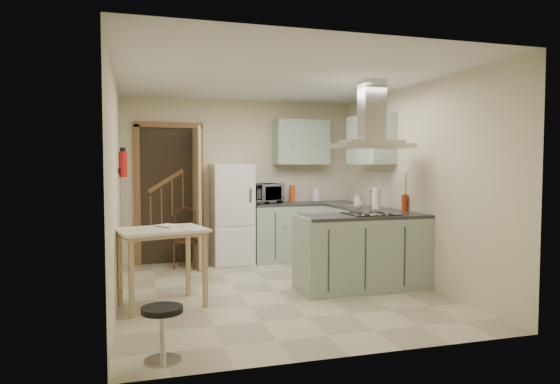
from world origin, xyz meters
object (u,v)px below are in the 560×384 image
object	(u,v)px
fridge	(232,214)
extractor_hood	(371,146)
peninsula	(363,252)
bentwood_chair	(187,241)
stool	(162,334)
drop_leaf_table	(162,267)
microwave	(263,193)

from	to	relation	value
fridge	extractor_hood	xyz separation A→B (m)	(1.32, -1.98, 0.97)
peninsula	bentwood_chair	distance (m)	2.64
extractor_hood	stool	bearing A→B (deg)	-147.86
extractor_hood	drop_leaf_table	xyz separation A→B (m)	(-2.46, -0.08, -1.31)
extractor_hood	microwave	size ratio (longest dim) A/B	1.66
drop_leaf_table	stool	size ratio (longest dim) A/B	2.08
fridge	drop_leaf_table	bearing A→B (deg)	-118.99
extractor_hood	microwave	world-z (taller)	extractor_hood
drop_leaf_table	stool	bearing A→B (deg)	-106.01
drop_leaf_table	microwave	size ratio (longest dim) A/B	1.62
peninsula	stool	world-z (taller)	peninsula
fridge	bentwood_chair	distance (m)	0.80
microwave	bentwood_chair	bearing A→B (deg)	165.93
bentwood_chair	stool	world-z (taller)	bentwood_chair
peninsula	bentwood_chair	size ratio (longest dim) A/B	1.95
drop_leaf_table	bentwood_chair	world-z (taller)	drop_leaf_table
stool	microwave	world-z (taller)	microwave
fridge	stool	distance (m)	3.82
peninsula	stool	size ratio (longest dim) A/B	3.66
fridge	drop_leaf_table	size ratio (longest dim) A/B	1.70
extractor_hood	stool	distance (m)	3.36
bentwood_chair	fridge	bearing A→B (deg)	35.93
fridge	microwave	distance (m)	0.59
bentwood_chair	microwave	xyz separation A→B (m)	(1.20, 0.20, 0.65)
fridge	bentwood_chair	world-z (taller)	fridge
microwave	fridge	bearing A→B (deg)	160.00
fridge	stool	xyz separation A→B (m)	(-1.22, -3.58, -0.54)
peninsula	extractor_hood	xyz separation A→B (m)	(0.10, 0.00, 1.27)
extractor_hood	bentwood_chair	xyz separation A→B (m)	(-2.02, 1.81, -1.32)
drop_leaf_table	microwave	bearing A→B (deg)	38.68
extractor_hood	drop_leaf_table	distance (m)	2.79
peninsula	bentwood_chair	xyz separation A→B (m)	(-1.92, 1.81, -0.05)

